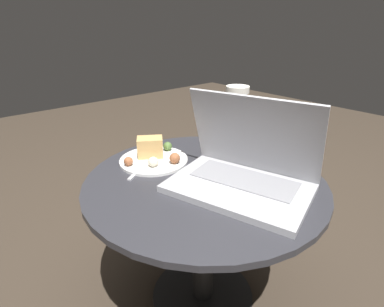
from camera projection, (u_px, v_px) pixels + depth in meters
name	position (u px, v px, depth m)	size (l,w,h in m)	color
ground_plane	(202.00, 296.00, 1.08)	(6.00, 6.00, 0.00)	#382D23
table	(204.00, 210.00, 0.94)	(0.71, 0.71, 0.48)	black
laptop	(244.00, 170.00, 0.82)	(0.43, 0.35, 0.25)	#B2B2B7
beer_glass	(236.00, 123.00, 0.98)	(0.07, 0.07, 0.24)	gold
snack_plate	(153.00, 155.00, 0.99)	(0.23, 0.23, 0.07)	white
fork	(145.00, 164.00, 0.97)	(0.12, 0.17, 0.01)	#B2B2B7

